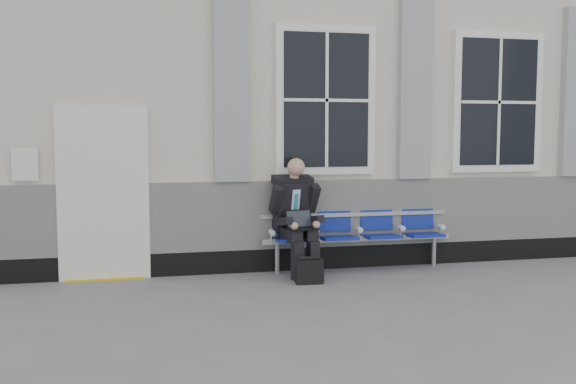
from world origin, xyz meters
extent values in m
plane|color=slate|center=(0.00, 0.00, 0.00)|extent=(70.00, 70.00, 0.00)
cube|color=beige|center=(0.00, 3.50, 2.10)|extent=(14.00, 4.00, 4.20)
cube|color=black|center=(0.00, 1.47, 0.15)|extent=(14.00, 0.10, 0.30)
cube|color=silver|center=(0.00, 1.46, 0.75)|extent=(14.00, 0.08, 0.90)
cube|color=#95989B|center=(-3.40, 1.44, 2.40)|extent=(0.45, 0.14, 2.40)
cube|color=#95989B|center=(-0.90, 1.44, 2.40)|extent=(0.45, 0.14, 2.40)
cube|color=white|center=(-2.15, 1.46, 2.25)|extent=(1.35, 0.10, 1.95)
cube|color=black|center=(-2.15, 1.41, 2.25)|extent=(1.15, 0.02, 1.75)
cube|color=white|center=(0.35, 1.46, 2.25)|extent=(1.35, 0.10, 1.95)
cube|color=black|center=(0.35, 1.41, 2.25)|extent=(1.15, 0.02, 1.75)
cube|color=black|center=(-5.00, 1.60, 1.05)|extent=(0.95, 0.30, 2.10)
cube|color=white|center=(-5.00, 1.45, 1.05)|extent=(1.10, 0.10, 2.20)
cube|color=gold|center=(-5.00, 1.48, 0.01)|extent=(0.95, 0.30, 0.02)
cube|color=white|center=(-5.90, 1.45, 1.45)|extent=(0.30, 0.02, 0.40)
cube|color=#9EA0A3|center=(-1.74, 1.30, 0.42)|extent=(2.60, 0.07, 0.07)
cube|color=#9EA0A3|center=(-1.74, 1.42, 0.73)|extent=(2.60, 0.05, 0.05)
cylinder|color=#9EA0A3|center=(-2.84, 1.30, 0.20)|extent=(0.06, 0.06, 0.39)
cylinder|color=#9EA0A3|center=(-0.64, 1.30, 0.20)|extent=(0.06, 0.06, 0.39)
cube|color=navy|center=(-2.64, 1.22, 0.45)|extent=(0.46, 0.42, 0.07)
cube|color=navy|center=(-2.64, 1.43, 0.71)|extent=(0.46, 0.10, 0.40)
cube|color=navy|center=(-2.04, 1.22, 0.45)|extent=(0.46, 0.42, 0.07)
cube|color=navy|center=(-2.04, 1.43, 0.71)|extent=(0.46, 0.10, 0.40)
cube|color=navy|center=(-1.44, 1.22, 0.45)|extent=(0.46, 0.42, 0.07)
cube|color=navy|center=(-1.44, 1.43, 0.71)|extent=(0.46, 0.10, 0.40)
cube|color=navy|center=(-0.84, 1.22, 0.45)|extent=(0.46, 0.42, 0.07)
cube|color=navy|center=(-0.84, 1.43, 0.71)|extent=(0.46, 0.10, 0.40)
cylinder|color=white|center=(-2.92, 1.25, 0.55)|extent=(0.07, 0.12, 0.07)
cylinder|color=white|center=(-2.34, 1.25, 0.55)|extent=(0.07, 0.12, 0.07)
cylinder|color=white|center=(-1.74, 1.25, 0.55)|extent=(0.07, 0.12, 0.07)
cylinder|color=white|center=(-1.14, 1.25, 0.55)|extent=(0.07, 0.12, 0.07)
cylinder|color=white|center=(-0.56, 1.25, 0.55)|extent=(0.07, 0.12, 0.07)
cube|color=black|center=(-2.66, 0.80, 0.05)|extent=(0.16, 0.29, 0.10)
cube|color=black|center=(-2.45, 0.84, 0.05)|extent=(0.16, 0.29, 0.10)
cube|color=black|center=(-2.67, 0.86, 0.25)|extent=(0.15, 0.16, 0.47)
cube|color=black|center=(-2.46, 0.90, 0.25)|extent=(0.15, 0.16, 0.47)
cube|color=black|center=(-2.71, 1.09, 0.54)|extent=(0.23, 0.50, 0.15)
cube|color=black|center=(-2.50, 1.13, 0.54)|extent=(0.23, 0.50, 0.15)
cube|color=black|center=(-2.64, 1.32, 0.89)|extent=(0.50, 0.43, 0.67)
cube|color=#BEE3FA|center=(-2.62, 1.20, 0.92)|extent=(0.12, 0.12, 0.38)
cube|color=teal|center=(-2.62, 1.19, 0.89)|extent=(0.06, 0.09, 0.31)
cube|color=black|center=(-2.64, 1.29, 1.21)|extent=(0.54, 0.33, 0.15)
cylinder|color=tan|center=(-2.63, 1.24, 1.29)|extent=(0.12, 0.12, 0.11)
sphere|color=tan|center=(-2.62, 1.17, 1.39)|extent=(0.22, 0.22, 0.22)
cube|color=black|center=(-2.87, 1.17, 0.98)|extent=(0.16, 0.31, 0.39)
cube|color=black|center=(-2.37, 1.26, 0.98)|extent=(0.16, 0.31, 0.39)
cube|color=black|center=(-2.80, 0.99, 0.72)|extent=(0.15, 0.34, 0.15)
cube|color=black|center=(-2.38, 1.06, 0.72)|extent=(0.15, 0.34, 0.15)
sphere|color=tan|center=(-2.71, 0.86, 0.68)|extent=(0.10, 0.10, 0.10)
sphere|color=tan|center=(-2.42, 0.91, 0.68)|extent=(0.10, 0.10, 0.10)
cube|color=black|center=(-2.58, 0.97, 0.63)|extent=(0.39, 0.30, 0.02)
cube|color=black|center=(-2.60, 1.09, 0.74)|extent=(0.36, 0.15, 0.22)
cube|color=black|center=(-2.60, 1.08, 0.74)|extent=(0.33, 0.13, 0.19)
cube|color=black|center=(-2.57, 0.65, 0.15)|extent=(0.34, 0.16, 0.29)
cylinder|color=black|center=(-2.57, 0.65, 0.31)|extent=(0.26, 0.07, 0.05)
camera|label=1|loc=(-4.49, -6.75, 1.82)|focal=40.00mm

